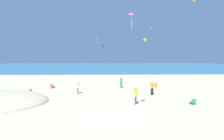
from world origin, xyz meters
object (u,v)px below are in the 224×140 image
at_px(beach_chair_far_right, 52,86).
at_px(kite_orange, 194,0).
at_px(kite_lime, 145,40).
at_px(kite_black, 103,46).
at_px(person_3, 78,87).
at_px(beach_chair_near_camera, 193,102).
at_px(person_0, 136,95).
at_px(person_5, 156,85).
at_px(kite_green, 151,29).
at_px(person_1, 152,87).
at_px(kite_purple, 98,38).
at_px(person_2, 31,92).
at_px(person_4, 121,82).
at_px(kite_magenta, 132,14).

xyz_separation_m(beach_chair_far_right, kite_orange, (20.69, 0.30, 12.53)).
relative_size(kite_lime, kite_black, 0.88).
xyz_separation_m(person_3, kite_orange, (16.27, 4.05, 11.90)).
relative_size(beach_chair_near_camera, kite_lime, 0.53).
distance_m(person_0, kite_black, 24.89).
bearing_deg(beach_chair_far_right, beach_chair_near_camera, -92.24).
xyz_separation_m(person_3, person_5, (10.89, 3.87, -0.61)).
distance_m(kite_green, kite_black, 13.84).
relative_size(person_1, kite_purple, 0.87).
bearing_deg(beach_chair_near_camera, person_3, 51.49).
distance_m(beach_chair_near_camera, person_2, 18.26).
height_order(person_5, kite_orange, kite_orange).
bearing_deg(person_4, person_1, -166.06).
relative_size(beach_chair_far_right, kite_magenta, 0.62).
relative_size(beach_chair_far_right, kite_black, 0.57).
xyz_separation_m(beach_chair_near_camera, kite_lime, (1.58, 28.57, 8.67)).
height_order(person_1, person_5, person_1).
bearing_deg(beach_chair_near_camera, person_2, 58.85).
relative_size(person_4, kite_purple, 0.81).
xyz_separation_m(beach_chair_near_camera, beach_chair_far_right, (-16.47, 8.41, -0.01)).
height_order(person_4, kite_lime, kite_lime).
distance_m(person_1, kite_magenta, 10.24).
distance_m(person_4, kite_magenta, 12.93).
bearing_deg(person_2, beach_chair_near_camera, 13.25).
xyz_separation_m(person_0, person_5, (4.45, 8.44, -0.68)).
distance_m(kite_black, kite_magenta, 27.00).
bearing_deg(kite_orange, kite_purple, 139.83).
height_order(person_2, kite_black, kite_black).
xyz_separation_m(kite_lime, kite_purple, (-12.06, -7.44, -0.35)).
relative_size(kite_lime, kite_magenta, 0.97).
relative_size(person_4, person_5, 2.15).
relative_size(beach_chair_far_right, kite_green, 0.65).
bearing_deg(beach_chair_near_camera, kite_lime, -20.48).
bearing_deg(person_4, kite_green, -50.68).
relative_size(person_2, person_5, 1.07).
relative_size(kite_orange, kite_green, 0.80).
xyz_separation_m(beach_chair_far_right, kite_green, (19.47, 19.14, 11.42)).
xyz_separation_m(person_2, person_3, (5.69, 0.30, 0.60)).
distance_m(beach_chair_near_camera, person_0, 5.65).
distance_m(person_5, kite_black, 18.76).
distance_m(person_0, kite_lime, 30.44).
bearing_deg(person_2, person_5, 41.21).
xyz_separation_m(kite_green, kite_lime, (-1.43, 1.02, -2.74)).
bearing_deg(person_0, person_1, -101.62).
bearing_deg(beach_chair_far_right, kite_magenta, -113.79).
relative_size(beach_chair_far_right, person_4, 0.54).
xyz_separation_m(person_0, kite_purple, (-4.87, 21.04, 7.63)).
bearing_deg(person_2, kite_lime, 78.49).
xyz_separation_m(person_0, person_2, (-12.12, 4.27, -0.66)).
xyz_separation_m(person_0, person_1, (2.62, 3.73, 0.03)).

